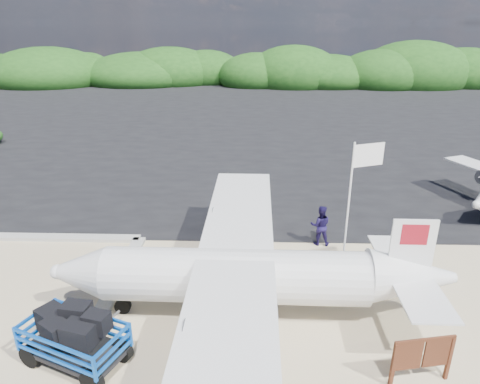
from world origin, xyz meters
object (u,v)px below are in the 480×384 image
at_px(baggage_cart, 78,362).
at_px(crew_b, 320,225).
at_px(aircraft_small, 137,108).
at_px(crew_a, 261,270).
at_px(aircraft_large, 389,147).
at_px(flagpole, 339,295).
at_px(signboard, 417,382).

bearing_deg(baggage_cart, crew_b, 65.24).
bearing_deg(aircraft_small, crew_a, 87.61).
height_order(baggage_cart, aircraft_small, aircraft_small).
distance_m(baggage_cart, crew_a, 6.10).
bearing_deg(aircraft_large, crew_b, 64.98).
xyz_separation_m(baggage_cart, flagpole, (7.65, 3.32, 0.00)).
bearing_deg(signboard, crew_a, 125.59).
xyz_separation_m(signboard, aircraft_large, (5.88, 22.62, 0.00)).
relative_size(flagpole, crew_a, 3.04).
distance_m(crew_a, aircraft_small, 36.20).
bearing_deg(aircraft_small, signboard, 90.87).
distance_m(crew_b, aircraft_large, 17.01).
distance_m(flagpole, aircraft_small, 37.32).
distance_m(baggage_cart, flagpole, 8.34).
bearing_deg(aircraft_small, flagpole, 91.38).
bearing_deg(aircraft_large, signboard, 76.12).
xyz_separation_m(crew_a, crew_b, (2.48, 3.51, -0.02)).
height_order(flagpole, crew_b, flagpole).
bearing_deg(crew_b, crew_a, 59.11).
relative_size(flagpole, aircraft_small, 0.72).
xyz_separation_m(signboard, crew_a, (-3.97, 3.81, 0.88)).
distance_m(baggage_cart, aircraft_large, 26.72).
distance_m(crew_b, aircraft_small, 34.01).
bearing_deg(aircraft_large, flagpole, 69.88).
bearing_deg(crew_a, baggage_cart, 39.68).
xyz_separation_m(baggage_cart, signboard, (8.96, -0.40, 0.00)).
xyz_separation_m(signboard, aircraft_small, (-16.91, 37.62, 0.00)).
xyz_separation_m(crew_b, aircraft_large, (7.37, 15.31, -0.85)).
bearing_deg(baggage_cart, aircraft_large, 78.70).
height_order(baggage_cart, flagpole, flagpole).
height_order(crew_a, crew_b, crew_a).
height_order(signboard, crew_a, crew_a).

